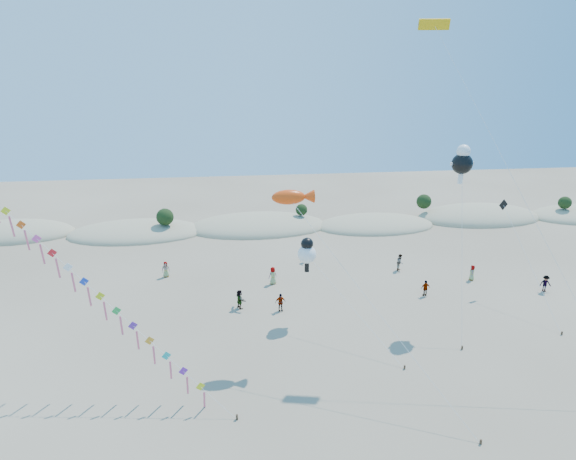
% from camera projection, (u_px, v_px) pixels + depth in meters
% --- Properties ---
extents(dune_ridge, '(145.30, 11.49, 5.57)m').
position_uv_depth(dune_ridge, '(266.00, 227.00, 65.44)').
color(dune_ridge, tan).
rests_on(dune_ridge, ground).
extents(kite_train, '(24.37, 13.23, 19.61)m').
position_uv_depth(kite_train, '(31.00, 235.00, 31.18)').
color(kite_train, '#3F2D1E').
rests_on(kite_train, ground).
extents(fish_kite, '(10.72, 12.98, 12.19)m').
position_uv_depth(fish_kite, '(294.00, 197.00, 34.28)').
color(fish_kite, '#3F2D1E').
rests_on(fish_kite, ground).
extents(cartoon_kite_low, '(6.54, 9.37, 7.22)m').
position_uv_depth(cartoon_kite_low, '(307.00, 252.00, 39.76)').
color(cartoon_kite_low, '#3F2D1E').
rests_on(cartoon_kite_low, ground).
extents(cartoon_kite_high, '(2.74, 7.47, 14.61)m').
position_uv_depth(cartoon_kite_high, '(462.00, 161.00, 38.91)').
color(cartoon_kite_high, '#3F2D1E').
rests_on(cartoon_kite_high, ground).
extents(parafoil_kite, '(10.39, 14.65, 23.80)m').
position_uv_depth(parafoil_kite, '(438.00, 33.00, 34.53)').
color(parafoil_kite, '#3F2D1E').
rests_on(parafoil_kite, ground).
extents(dark_kite, '(1.05, 10.15, 8.73)m').
position_uv_depth(dark_kite, '(516.00, 232.00, 43.85)').
color(dark_kite, '#3F2D1E').
rests_on(dark_kite, ground).
extents(beachgoers, '(37.59, 12.15, 1.81)m').
position_uv_depth(beachgoers, '(343.00, 278.00, 47.38)').
color(beachgoers, slate).
rests_on(beachgoers, ground).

